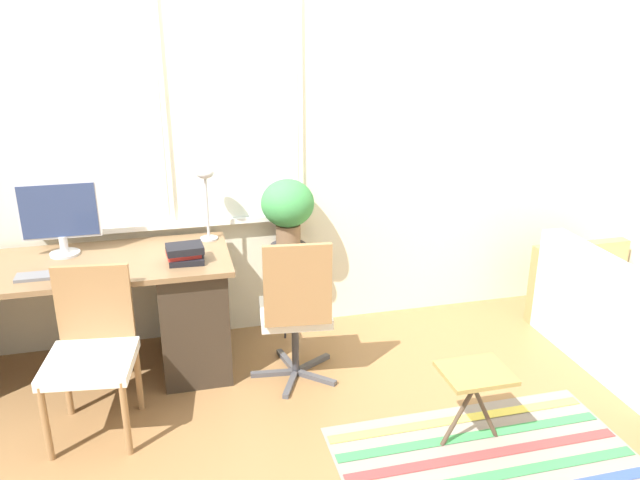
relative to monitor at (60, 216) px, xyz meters
name	(u,v)px	position (x,y,z in m)	size (l,w,h in m)	color
ground_plane	(240,389)	(0.96, -0.52, -1.01)	(14.00, 14.00, 0.00)	olive
wall_back_with_window	(213,141)	(0.94, 0.28, 0.35)	(9.00, 0.12, 2.70)	beige
desk	(54,321)	(-0.09, -0.16, -0.60)	(2.12, 0.73, 0.76)	brown
monitor	(60,216)	(0.00, 0.00, 0.00)	(0.45, 0.17, 0.45)	silver
keyboard	(54,275)	(-0.02, -0.34, -0.24)	(0.40, 0.11, 0.02)	slate
mouse	(104,268)	(0.24, -0.31, -0.23)	(0.03, 0.06, 0.03)	slate
desk_lamp	(206,185)	(0.87, 0.07, 0.12)	(0.11, 0.11, 0.48)	#ADADB2
book_stack	(185,254)	(0.70, -0.30, -0.19)	(0.22, 0.18, 0.11)	black
desk_chair_wooden	(92,349)	(0.18, -0.69, -0.53)	(0.50, 0.51, 0.89)	olive
office_chair_swivel	(296,310)	(1.32, -0.52, -0.52)	(0.54, 0.55, 0.95)	#47474C
couch_loveseat	(633,324)	(3.46, -0.81, -0.75)	(0.75, 1.37, 0.73)	white
plant_stand	(289,257)	(1.40, 0.12, -0.44)	(0.24, 0.24, 0.66)	#333338
potted_plant	(288,206)	(1.40, 0.12, -0.08)	(0.35, 0.35, 0.45)	brown
floor_rug_striped	(485,455)	(2.11, -1.44, -1.01)	(1.54, 0.84, 0.01)	gray
folding_stool	(475,379)	(2.08, -1.31, -0.63)	(0.34, 0.29, 0.43)	olive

